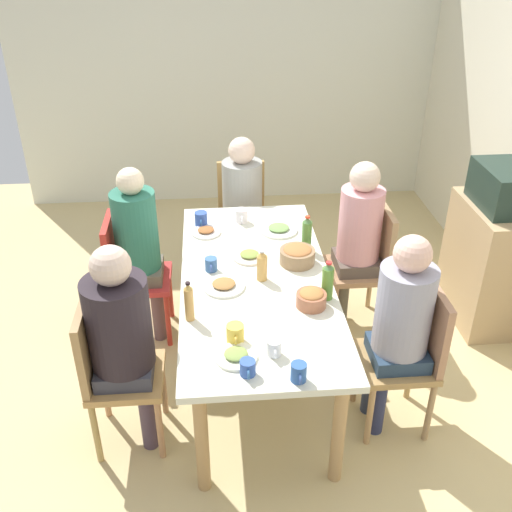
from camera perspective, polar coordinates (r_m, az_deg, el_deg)
name	(u,v)px	position (r m, az deg, el deg)	size (l,w,h in m)	color
ground_plane	(256,370)	(3.96, 0.00, -11.04)	(6.60, 6.60, 0.00)	tan
wall_left	(231,71)	(5.92, -2.41, 17.51)	(0.12, 4.16, 2.60)	silver
dining_table	(256,289)	(3.56, 0.00, -3.18)	(1.96, 0.89, 0.73)	beige
chair_0	(368,261)	(4.18, 10.78, -0.47)	(0.40, 0.40, 0.90)	#A47652
person_0	(358,232)	(4.05, 9.85, 2.26)	(0.30, 0.30, 1.25)	brown
chair_1	(110,368)	(3.29, -13.97, -10.48)	(0.40, 0.40, 0.90)	#B1844B
person_1	(122,331)	(3.13, -12.91, -7.09)	(0.34, 0.34, 1.25)	#3D4638
chair_2	(411,351)	(3.42, 14.84, -8.89)	(0.40, 0.40, 0.90)	#A57F4B
person_2	(401,319)	(3.25, 13.86, -5.93)	(0.30, 0.30, 1.24)	#282D4E
chair_3	(129,271)	(4.08, -12.24, -1.47)	(0.40, 0.40, 0.90)	#B92C2B
person_3	(139,241)	(3.95, -11.30, 1.40)	(0.30, 0.30, 1.26)	brown
chair_4	(242,211)	(4.81, -1.37, 4.40)	(0.40, 0.40, 0.90)	#AE7D57
person_4	(242,194)	(4.64, -1.33, 6.03)	(0.31, 0.31, 1.16)	#3C374B
plate_0	(279,229)	(4.03, 2.22, 2.61)	(0.26, 0.26, 0.04)	silver
plate_1	(224,285)	(3.42, -3.14, -2.86)	(0.25, 0.25, 0.04)	white
plate_2	(250,256)	(3.71, -0.63, 0.03)	(0.22, 0.22, 0.04)	silver
plate_3	(236,356)	(2.92, -1.95, -9.65)	(0.21, 0.21, 0.04)	white
plate_4	(206,231)	(4.01, -4.88, 2.39)	(0.20, 0.20, 0.04)	white
bowl_0	(297,255)	(3.64, 4.02, 0.10)	(0.22, 0.22, 0.11)	#906F4E
bowl_1	(311,298)	(3.26, 5.39, -4.12)	(0.17, 0.17, 0.10)	#A15E40
cup_0	(248,368)	(2.81, -0.81, -10.81)	(0.11, 0.08, 0.08)	#3254A5
cup_1	(299,372)	(2.78, 4.16, -11.20)	(0.11, 0.08, 0.09)	#2C5599
cup_2	(235,333)	(3.00, -2.03, -7.52)	(0.13, 0.09, 0.10)	yellow
cup_3	(242,216)	(4.13, -1.41, 3.94)	(0.12, 0.09, 0.10)	white
cup_4	(211,265)	(3.57, -4.38, -0.83)	(0.11, 0.07, 0.08)	#39639E
cup_5	(274,348)	(2.92, 1.78, -8.91)	(0.11, 0.07, 0.08)	white
cup_6	(201,219)	(4.10, -5.35, 3.59)	(0.12, 0.09, 0.10)	#314FA6
bottle_0	(328,281)	(3.30, 6.96, -2.44)	(0.07, 0.07, 0.24)	#56882F
bottle_1	(262,266)	(3.45, 0.59, -0.96)	(0.06, 0.06, 0.20)	tan
bottle_2	(307,234)	(3.76, 4.95, 2.12)	(0.06, 0.06, 0.24)	#528938
bottle_3	(189,302)	(3.13, -6.52, -4.46)	(0.05, 0.05, 0.23)	tan
side_cabinet	(490,263)	(4.52, 21.71, -0.66)	(0.70, 0.44, 0.90)	tan
microwave	(507,187)	(4.26, 23.21, 6.15)	(0.48, 0.36, 0.28)	#1C2E27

